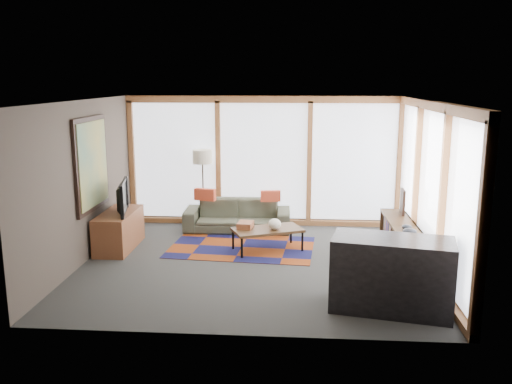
# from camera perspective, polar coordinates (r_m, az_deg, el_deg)

# --- Properties ---
(ground) EXTENTS (5.50, 5.50, 0.00)m
(ground) POSITION_cam_1_polar(r_m,az_deg,el_deg) (8.82, -0.19, -7.55)
(ground) COLOR #30312E
(ground) RESTS_ON ground
(room_envelope) EXTENTS (5.52, 5.02, 2.62)m
(room_envelope) POSITION_cam_1_polar(r_m,az_deg,el_deg) (8.96, 3.23, 2.92)
(room_envelope) COLOR #474035
(room_envelope) RESTS_ON ground
(rug) EXTENTS (2.62, 1.80, 0.01)m
(rug) POSITION_cam_1_polar(r_m,az_deg,el_deg) (9.63, -1.51, -5.83)
(rug) COLOR maroon
(rug) RESTS_ON ground
(sofa) EXTENTS (2.07, 0.84, 0.60)m
(sofa) POSITION_cam_1_polar(r_m,az_deg,el_deg) (10.63, -1.97, -2.47)
(sofa) COLOR #3C3E2D
(sofa) RESTS_ON ground
(pillow_left) EXTENTS (0.43, 0.22, 0.23)m
(pillow_left) POSITION_cam_1_polar(r_m,az_deg,el_deg) (10.60, -5.40, -0.27)
(pillow_left) COLOR #BD4025
(pillow_left) RESTS_ON sofa
(pillow_right) EXTENTS (0.39, 0.16, 0.21)m
(pillow_right) POSITION_cam_1_polar(r_m,az_deg,el_deg) (10.47, 1.54, -0.42)
(pillow_right) COLOR #BD4025
(pillow_right) RESTS_ON sofa
(floor_lamp) EXTENTS (0.39, 0.39, 1.55)m
(floor_lamp) POSITION_cam_1_polar(r_m,az_deg,el_deg) (10.90, -5.60, 0.40)
(floor_lamp) COLOR black
(floor_lamp) RESTS_ON ground
(coffee_table) EXTENTS (1.31, 1.00, 0.39)m
(coffee_table) POSITION_cam_1_polar(r_m,az_deg,el_deg) (9.41, 1.22, -5.03)
(coffee_table) COLOR #372714
(coffee_table) RESTS_ON ground
(book_stack) EXTENTS (0.29, 0.34, 0.10)m
(book_stack) POSITION_cam_1_polar(r_m,az_deg,el_deg) (9.40, -1.13, -3.49)
(book_stack) COLOR brown
(book_stack) RESTS_ON coffee_table
(vase) EXTENTS (0.26, 0.26, 0.19)m
(vase) POSITION_cam_1_polar(r_m,az_deg,el_deg) (9.29, 1.98, -3.40)
(vase) COLOR silver
(vase) RESTS_ON coffee_table
(bookshelf) EXTENTS (0.42, 2.32, 0.58)m
(bookshelf) POSITION_cam_1_polar(r_m,az_deg,el_deg) (9.26, 15.24, -5.14)
(bookshelf) COLOR #372714
(bookshelf) RESTS_ON ground
(bowl_a) EXTENTS (0.25, 0.25, 0.11)m
(bowl_a) POSITION_cam_1_polar(r_m,az_deg,el_deg) (8.62, 15.87, -4.04)
(bowl_a) COLOR black
(bowl_a) RESTS_ON bookshelf
(bowl_b) EXTENTS (0.19, 0.19, 0.08)m
(bowl_b) POSITION_cam_1_polar(r_m,az_deg,el_deg) (8.93, 15.60, -3.57)
(bowl_b) COLOR black
(bowl_b) RESTS_ON bookshelf
(shelf_picture) EXTENTS (0.06, 0.34, 0.45)m
(shelf_picture) POSITION_cam_1_polar(r_m,az_deg,el_deg) (9.88, 15.18, -0.99)
(shelf_picture) COLOR black
(shelf_picture) RESTS_ON bookshelf
(tv_console) EXTENTS (0.54, 1.29, 0.65)m
(tv_console) POSITION_cam_1_polar(r_m,az_deg,el_deg) (9.81, -14.22, -3.92)
(tv_console) COLOR brown
(tv_console) RESTS_ON ground
(television) EXTENTS (0.33, 0.98, 0.56)m
(television) POSITION_cam_1_polar(r_m,az_deg,el_deg) (9.62, -14.30, -0.53)
(television) COLOR black
(television) RESTS_ON tv_console
(bar_counter) EXTENTS (1.62, 0.99, 0.95)m
(bar_counter) POSITION_cam_1_polar(r_m,az_deg,el_deg) (7.20, 14.09, -8.42)
(bar_counter) COLOR black
(bar_counter) RESTS_ON ground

